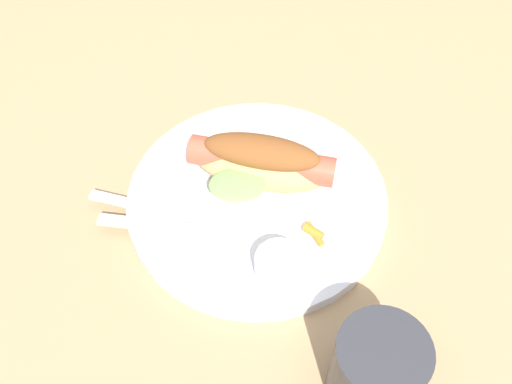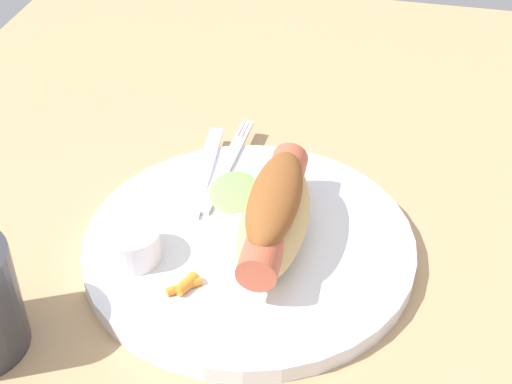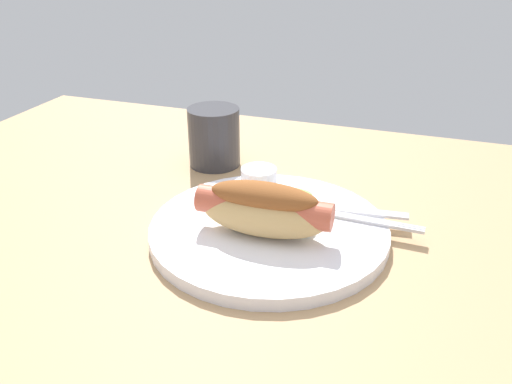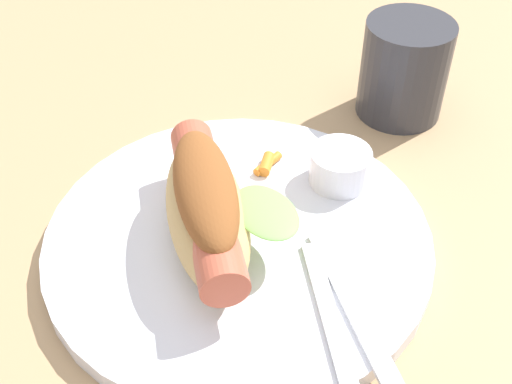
# 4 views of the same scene
# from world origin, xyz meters

# --- Properties ---
(ground_plane) EXTENTS (1.20, 0.90, 0.02)m
(ground_plane) POSITION_xyz_m (0.00, 0.00, -0.01)
(ground_plane) COLOR tan
(plate) EXTENTS (0.29, 0.29, 0.02)m
(plate) POSITION_xyz_m (-0.03, -0.02, 0.01)
(plate) COLOR white
(plate) RESTS_ON ground_plane
(hot_dog) EXTENTS (0.16, 0.10, 0.07)m
(hot_dog) POSITION_xyz_m (-0.03, -0.00, 0.05)
(hot_dog) COLOR tan
(hot_dog) RESTS_ON plate
(sauce_ramekin) EXTENTS (0.05, 0.05, 0.03)m
(sauce_ramekin) POSITION_xyz_m (0.01, -0.11, 0.03)
(sauce_ramekin) COLOR white
(sauce_ramekin) RESTS_ON plate
(fork) EXTENTS (0.16, 0.02, 0.00)m
(fork) POSITION_xyz_m (-0.13, -0.07, 0.02)
(fork) COLOR silver
(fork) RESTS_ON plate
(knife) EXTENTS (0.15, 0.03, 0.00)m
(knife) POSITION_xyz_m (-0.12, -0.09, 0.02)
(knife) COLOR silver
(knife) RESTS_ON plate
(carrot_garnish) EXTENTS (0.03, 0.03, 0.01)m
(carrot_garnish) POSITION_xyz_m (0.04, -0.06, 0.02)
(carrot_garnish) COLOR orange
(carrot_garnish) RESTS_ON plate
(drinking_cup) EXTENTS (0.08, 0.08, 0.09)m
(drinking_cup) POSITION_xyz_m (0.12, -0.20, 0.05)
(drinking_cup) COLOR #333338
(drinking_cup) RESTS_ON ground_plane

